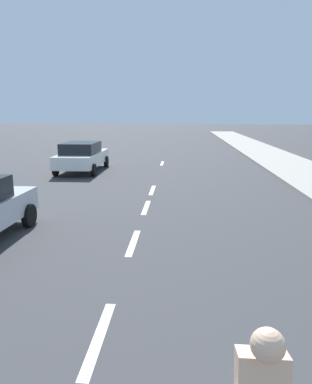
{
  "coord_description": "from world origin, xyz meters",
  "views": [
    {
      "loc": [
        1.12,
        3.7,
        3.13
      ],
      "look_at": [
        0.5,
        12.81,
        1.1
      ],
      "focal_mm": 33.66,
      "sensor_mm": 36.0,
      "label": 1
    }
  ],
  "objects": [
    {
      "name": "parked_car_white",
      "position": [
        -4.13,
        22.6,
        0.84
      ],
      "size": [
        2.11,
        4.59,
        1.57
      ],
      "rotation": [
        0.0,
        0.0,
        0.0
      ],
      "color": "white",
      "rests_on": "ground"
    },
    {
      "name": "sidewalk_strip",
      "position": [
        7.58,
        22.0,
        0.07
      ],
      "size": [
        3.6,
        80.0,
        0.14
      ],
      "primitive_type": "cube",
      "color": "#9E998E",
      "rests_on": "ground"
    },
    {
      "name": "lane_stripe_2",
      "position": [
        0.0,
        8.18,
        0.0
      ],
      "size": [
        0.16,
        1.8,
        0.01
      ],
      "primitive_type": "cube",
      "color": "white",
      "rests_on": "ground"
    },
    {
      "name": "lane_stripe_3",
      "position": [
        0.0,
        11.98,
        0.0
      ],
      "size": [
        0.16,
        1.8,
        0.01
      ],
      "primitive_type": "cube",
      "color": "white",
      "rests_on": "ground"
    },
    {
      "name": "ground_plane",
      "position": [
        0.0,
        20.0,
        0.0
      ],
      "size": [
        160.0,
        160.0,
        0.0
      ],
      "primitive_type": "plane",
      "color": "#38383A"
    },
    {
      "name": "lane_stripe_4",
      "position": [
        0.0,
        15.32,
        0.0
      ],
      "size": [
        0.16,
        1.8,
        0.01
      ],
      "primitive_type": "cube",
      "color": "white",
      "rests_on": "ground"
    },
    {
      "name": "lane_stripe_5",
      "position": [
        0.0,
        18.06,
        0.0
      ],
      "size": [
        0.16,
        1.8,
        0.01
      ],
      "primitive_type": "cube",
      "color": "white",
      "rests_on": "ground"
    },
    {
      "name": "lane_stripe_6",
      "position": [
        0.0,
        25.95,
        0.0
      ],
      "size": [
        0.16,
        1.8,
        0.01
      ],
      "primitive_type": "cube",
      "color": "white",
      "rests_on": "ground"
    }
  ]
}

